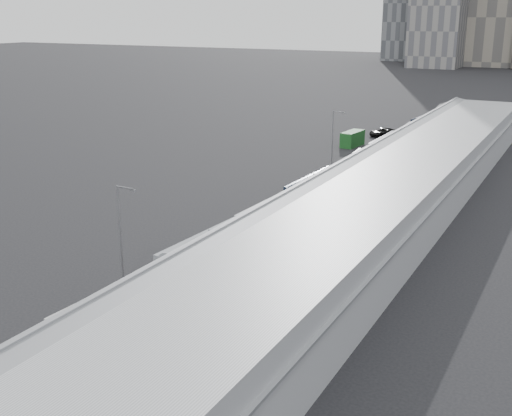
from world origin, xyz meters
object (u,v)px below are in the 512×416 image
Objects in this scene: bus_3 at (212,255)px; suv at (382,132)px; bus_9 at (426,124)px; bus_10 at (442,116)px; bus_8 at (408,138)px; bus_5 at (316,191)px; bus_4 at (276,218)px; bus_7 at (388,149)px; street_lamp_far at (334,135)px; bus_6 at (356,169)px; bus_2 at (120,313)px; street_lamp_near at (122,228)px; shipping_container at (352,139)px.

bus_3 is 75.65m from suv.
bus_10 is at bearing 92.84° from bus_9.
bus_5 is at bearing -94.64° from bus_8.
bus_10 is (0.29, 70.56, -0.01)m from bus_5.
bus_4 is 71.42m from bus_9.
bus_8 reaches higher than bus_4.
street_lamp_far reaches higher than bus_7.
bus_8 is at bearing 84.39° from bus_6.
bus_3 is at bearing 93.25° from bus_2.
bus_9 is at bearing 86.70° from street_lamp_near.
bus_10 is at bearing 83.22° from street_lamp_far.
street_lamp_far is (-6.02, 6.11, 3.58)m from bus_6.
bus_8 is 29.06m from bus_10.
bus_2 is at bearing -94.08° from bus_8.
street_lamp_near reaches higher than street_lamp_far.
bus_2 reaches higher than bus_9.
bus_8 is at bearing 93.15° from bus_3.
bus_5 is at bearing 94.08° from bus_3.
bus_9 is at bearing 89.56° from bus_8.
bus_7 is 2.24× the size of shipping_container.
bus_2 is 109.51m from bus_10.
bus_3 is 25.63m from bus_5.
bus_3 is 67.13m from bus_8.
bus_5 reaches higher than suv.
bus_8 reaches higher than bus_9.
shipping_container reaches higher than suv.
bus_9 is (-0.28, 58.85, -0.13)m from bus_5.
bus_2 is 13.32m from bus_3.
bus_6 is at bearing -94.42° from bus_8.
bus_10 is (-0.06, 56.32, 0.05)m from bus_6.
bus_2 is 0.91× the size of bus_8.
bus_4 is (0.17, 13.06, -0.05)m from bus_3.
bus_8 is 10.14m from shipping_container.
street_lamp_far is at bearing 102.73° from bus_4.
bus_9 is at bearing -98.49° from bus_10.
bus_5 is 1.03× the size of bus_6.
bus_5 is at bearing -74.40° from street_lamp_far.
bus_5 is 50.15m from suv.
bus_5 reaches higher than shipping_container.
street_lamp_near is at bearing -95.23° from bus_7.
bus_6 is at bearing -63.46° from shipping_container.
bus_5 is at bearing -59.64° from suv.
shipping_container is 1.01× the size of suv.
bus_6 is at bearing -83.57° from bus_9.
bus_10 is 1.45× the size of street_lamp_near.
bus_8 is 11.10m from suv.
suv is at bearing 100.25° from bus_5.
bus_4 is 54.07m from bus_8.
bus_10 is 1.48× the size of street_lamp_far.
street_lamp_far is at bearing -120.39° from bus_7.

